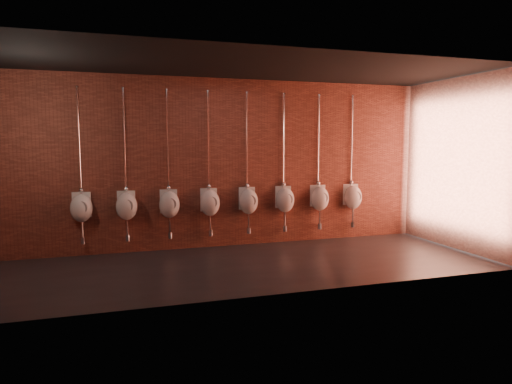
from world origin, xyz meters
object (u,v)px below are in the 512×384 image
urinal_2 (169,204)px  urinal_6 (320,198)px  urinal_1 (127,205)px  urinal_7 (353,196)px  urinal_0 (81,207)px  urinal_4 (248,201)px  urinal_5 (285,199)px  urinal_3 (210,202)px

urinal_2 → urinal_6: bearing=0.0°
urinal_1 → urinal_6: size_ratio=1.00×
urinal_2 → urinal_7: bearing=0.0°
urinal_0 → urinal_1: bearing=0.0°
urinal_4 → urinal_5: bearing=0.0°
urinal_0 → urinal_1: 0.75m
urinal_7 → urinal_1: bearing=180.0°
urinal_6 → urinal_7: 0.75m
urinal_0 → urinal_2: 1.51m
urinal_0 → urinal_2: (1.51, 0.00, 0.00)m
urinal_4 → urinal_6: size_ratio=1.00×
urinal_4 → urinal_3: bearing=180.0°
urinal_1 → urinal_3: (1.51, 0.00, 0.00)m
urinal_5 → urinal_6: (0.75, 0.00, 0.00)m
urinal_0 → urinal_5: same height
urinal_5 → urinal_2: bearing=180.0°
urinal_1 → urinal_4: bearing=0.0°
urinal_0 → urinal_4: bearing=0.0°
urinal_1 → urinal_7: (4.53, 0.00, 0.00)m
urinal_3 → urinal_4: (0.75, 0.00, 0.00)m
urinal_2 → urinal_4: (1.51, 0.00, 0.00)m
urinal_5 → urinal_7: (1.51, 0.00, 0.00)m
urinal_5 → urinal_6: same height
urinal_0 → urinal_6: size_ratio=1.00×
urinal_3 → urinal_7: (3.02, 0.00, 0.00)m
urinal_2 → urinal_4: 1.51m
urinal_3 → urinal_6: 2.26m
urinal_0 → urinal_2: bearing=0.0°
urinal_0 → urinal_3: (2.26, 0.00, 0.00)m
urinal_1 → urinal_3: bearing=0.0°
urinal_0 → urinal_7: bearing=0.0°
urinal_1 → urinal_3: same height
urinal_1 → urinal_5: bearing=0.0°
urinal_1 → urinal_4: (2.26, 0.00, 0.00)m
urinal_0 → urinal_1: same height
urinal_5 → urinal_3: bearing=180.0°
urinal_0 → urinal_1: (0.75, 0.00, 0.00)m
urinal_3 → urinal_5: 1.51m
urinal_0 → urinal_5: (3.77, 0.00, 0.00)m
urinal_6 → urinal_1: bearing=180.0°
urinal_6 → urinal_5: bearing=180.0°
urinal_5 → urinal_4: bearing=180.0°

